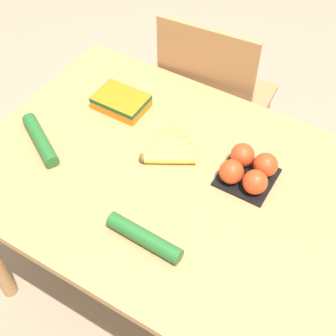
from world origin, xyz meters
TOP-DOWN VIEW (x-y plane):
  - ground_plane at (0.00, 0.00)m, footprint 12.00×12.00m
  - dining_table at (0.00, 0.00)m, footprint 1.22×0.87m
  - chair at (-0.14, 0.60)m, footprint 0.45×0.43m
  - banana_bunch at (-0.05, 0.07)m, footprint 0.17×0.18m
  - tomato_pack at (0.22, 0.11)m, footprint 0.16×0.16m
  - carrot_bag at (-0.30, 0.18)m, footprint 0.18×0.13m
  - cucumber_near at (-0.42, -0.10)m, footprint 0.22×0.15m
  - cucumber_far at (0.07, -0.24)m, footprint 0.23×0.05m

SIDE VIEW (x-z plane):
  - ground_plane at x=0.00m, z-range 0.00..0.00m
  - chair at x=-0.14m, z-range 0.03..0.96m
  - dining_table at x=0.00m, z-range 0.26..0.99m
  - banana_bunch at x=-0.05m, z-range 0.72..0.76m
  - cucumber_near at x=-0.42m, z-range 0.72..0.77m
  - cucumber_far at x=0.07m, z-range 0.72..0.77m
  - carrot_bag at x=-0.30m, z-range 0.73..0.78m
  - tomato_pack at x=0.22m, z-range 0.72..0.81m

